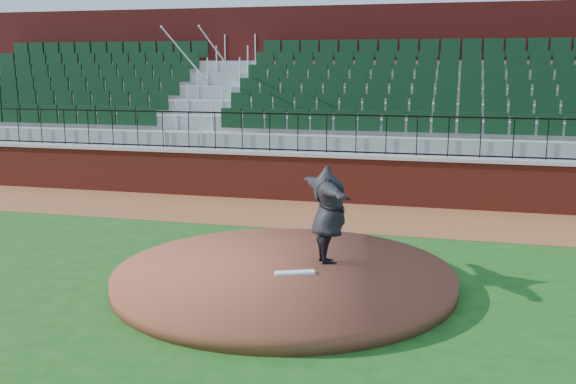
# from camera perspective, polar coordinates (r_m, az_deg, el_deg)

# --- Properties ---
(ground) EXTENTS (90.00, 90.00, 0.00)m
(ground) POSITION_cam_1_polar(r_m,az_deg,el_deg) (10.98, -1.98, -8.12)
(ground) COLOR #184F16
(ground) RESTS_ON ground
(warning_track) EXTENTS (34.00, 3.20, 0.01)m
(warning_track) POSITION_cam_1_polar(r_m,az_deg,el_deg) (16.04, 3.50, -1.99)
(warning_track) COLOR brown
(warning_track) RESTS_ON ground
(field_wall) EXTENTS (34.00, 0.35, 1.20)m
(field_wall) POSITION_cam_1_polar(r_m,az_deg,el_deg) (17.47, 4.53, 1.04)
(field_wall) COLOR maroon
(field_wall) RESTS_ON ground
(wall_cap) EXTENTS (34.00, 0.45, 0.10)m
(wall_cap) POSITION_cam_1_polar(r_m,az_deg,el_deg) (17.37, 4.57, 3.16)
(wall_cap) COLOR #B7B7B7
(wall_cap) RESTS_ON field_wall
(wall_railing) EXTENTS (34.00, 0.05, 1.00)m
(wall_railing) POSITION_cam_1_polar(r_m,az_deg,el_deg) (17.30, 4.59, 4.96)
(wall_railing) COLOR black
(wall_railing) RESTS_ON wall_cap
(seating_stands) EXTENTS (34.00, 5.10, 4.60)m
(seating_stands) POSITION_cam_1_polar(r_m,az_deg,el_deg) (19.94, 5.99, 7.16)
(seating_stands) COLOR gray
(seating_stands) RESTS_ON ground
(concourse_wall) EXTENTS (34.00, 0.50, 5.50)m
(concourse_wall) POSITION_cam_1_polar(r_m,az_deg,el_deg) (22.69, 7.09, 8.72)
(concourse_wall) COLOR maroon
(concourse_wall) RESTS_ON ground
(pitchers_mound) EXTENTS (5.61, 5.61, 0.25)m
(pitchers_mound) POSITION_cam_1_polar(r_m,az_deg,el_deg) (11.06, -0.34, -7.29)
(pitchers_mound) COLOR brown
(pitchers_mound) RESTS_ON ground
(pitching_rubber) EXTENTS (0.65, 0.39, 0.04)m
(pitching_rubber) POSITION_cam_1_polar(r_m,az_deg,el_deg) (10.79, 0.60, -6.94)
(pitching_rubber) COLOR white
(pitching_rubber) RESTS_ON pitchers_mound
(pitcher) EXTENTS (1.51, 2.07, 1.68)m
(pitcher) POSITION_cam_1_polar(r_m,az_deg,el_deg) (11.22, 3.49, -1.94)
(pitcher) COLOR black
(pitcher) RESTS_ON pitchers_mound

